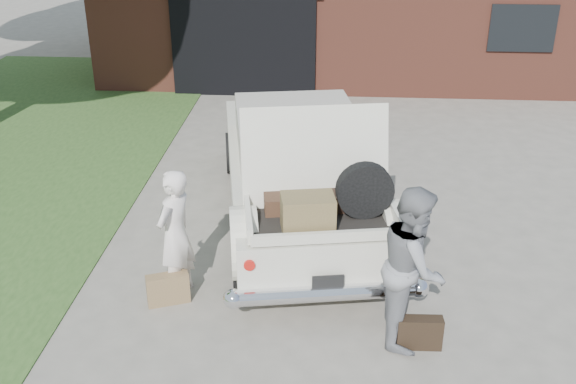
{
  "coord_description": "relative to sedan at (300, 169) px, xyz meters",
  "views": [
    {
      "loc": [
        0.51,
        -6.76,
        4.63
      ],
      "look_at": [
        0.0,
        0.6,
        1.1
      ],
      "focal_mm": 42.0,
      "sensor_mm": 36.0,
      "label": 1
    }
  ],
  "objects": [
    {
      "name": "ground",
      "position": [
        -0.07,
        -2.02,
        -0.78
      ],
      "size": [
        90.0,
        90.0,
        0.0
      ],
      "primitive_type": "plane",
      "color": "gray",
      "rests_on": "ground"
    },
    {
      "name": "sedan",
      "position": [
        0.0,
        0.0,
        0.0
      ],
      "size": [
        2.93,
        5.59,
        2.18
      ],
      "rotation": [
        0.0,
        0.0,
        0.17
      ],
      "color": "beige",
      "rests_on": "ground"
    },
    {
      "name": "woman_left",
      "position": [
        -1.35,
        -2.02,
        0.02
      ],
      "size": [
        0.58,
        0.69,
        1.6
      ],
      "primitive_type": "imported",
      "rotation": [
        0.0,
        0.0,
        -1.96
      ],
      "color": "silver",
      "rests_on": "ground"
    },
    {
      "name": "woman_right",
      "position": [
        1.34,
        -2.69,
        0.11
      ],
      "size": [
        0.79,
        0.95,
        1.79
      ],
      "primitive_type": "imported",
      "rotation": [
        0.0,
        0.0,
        1.44
      ],
      "color": "gray",
      "rests_on": "ground"
    },
    {
      "name": "suitcase_left",
      "position": [
        -1.43,
        -2.26,
        -0.59
      ],
      "size": [
        0.52,
        0.33,
        0.38
      ],
      "primitive_type": "cube",
      "rotation": [
        0.0,
        0.0,
        0.37
      ],
      "color": "olive",
      "rests_on": "ground"
    },
    {
      "name": "suitcase_right",
      "position": [
        1.44,
        -2.89,
        -0.6
      ],
      "size": [
        0.49,
        0.17,
        0.37
      ],
      "primitive_type": "cube",
      "rotation": [
        0.0,
        0.0,
        0.04
      ],
      "color": "black",
      "rests_on": "ground"
    }
  ]
}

